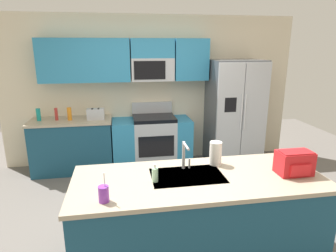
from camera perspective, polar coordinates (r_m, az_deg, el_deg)
name	(u,v)px	position (r m, az deg, el deg)	size (l,w,h in m)	color
ground_plane	(174,221)	(3.75, 1.10, -18.19)	(9.00, 9.00, 0.00)	#66605B
kitchen_wall_unit	(144,81)	(5.21, -4.71, 8.72)	(5.20, 0.43, 2.60)	beige
back_counter	(73,145)	(5.19, -18.14, -3.60)	(1.33, 0.63, 0.90)	navy
range_oven	(152,141)	(5.16, -3.14, -3.03)	(1.36, 0.61, 1.10)	#B7BABF
refrigerator	(234,113)	(5.33, 12.84, 2.57)	(0.90, 0.76, 1.85)	#4C4F54
island_counter	(198,219)	(2.98, 5.84, -17.71)	(2.34, 0.93, 0.90)	navy
toaster	(96,114)	(4.95, -14.00, 2.30)	(0.28, 0.16, 0.18)	#B7BABF
pepper_mill	(56,114)	(5.09, -21.08, 2.19)	(0.05, 0.05, 0.20)	#B2332D
bottle_teal	(38,115)	(5.17, -24.07, 2.05)	(0.07, 0.07, 0.20)	teal
bottle_orange	(69,114)	(5.02, -18.78, 2.28)	(0.07, 0.07, 0.21)	orange
sink_faucet	(185,153)	(2.84, 3.32, -5.39)	(0.08, 0.21, 0.28)	#B7BABF
drink_cup_purple	(104,194)	(2.37, -12.51, -12.86)	(0.08, 0.08, 0.25)	purple
soap_dispenser	(155,175)	(2.63, -2.58, -9.51)	(0.06, 0.06, 0.17)	#A5D8B2
paper_towel_roll	(216,153)	(3.02, 9.31, -5.29)	(0.12, 0.12, 0.24)	white
backpack	(295,162)	(3.01, 23.58, -6.55)	(0.32, 0.22, 0.23)	red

